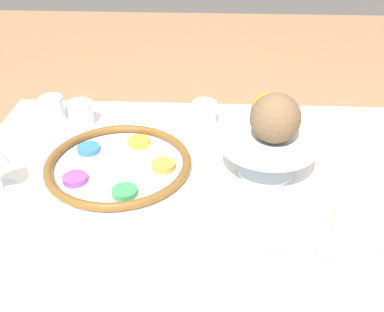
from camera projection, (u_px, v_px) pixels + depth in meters
seder_plate at (118, 165)px, 1.02m from camera, size 0.33×0.33×0.03m
fruit_stand at (268, 142)px, 0.99m from camera, size 0.22×0.22×0.10m
orange_fruit at (269, 110)px, 0.97m from camera, size 0.08×0.08×0.08m
coconut at (275, 118)px, 0.92m from camera, size 0.11×0.11×0.11m
bread_plate at (366, 232)px, 0.85m from camera, size 0.20×0.20×0.02m
napkin_roll at (319, 243)px, 0.80m from camera, size 0.20×0.06×0.04m
cup_near at (81, 113)px, 1.19m from camera, size 0.06×0.06×0.07m
cup_mid at (52, 109)px, 1.21m from camera, size 0.06×0.06×0.07m
cup_far at (204, 113)px, 1.19m from camera, size 0.06×0.06×0.07m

